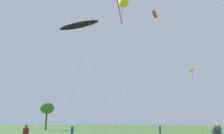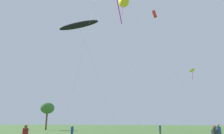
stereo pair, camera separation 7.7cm
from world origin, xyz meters
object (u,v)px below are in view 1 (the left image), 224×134
kite_flying_5 (122,1)px  kite_flying_4 (154,15)px  person_standing_3 (160,129)px  park_tree_1 (47,108)px  person_standing_0 (72,130)px  kite_flying_6 (79,25)px  person_standing_1 (219,133)px  kite_flying_2 (192,72)px

kite_flying_5 → kite_flying_4: bearing=-57.4°
person_standing_3 → kite_flying_4: kite_flying_4 is taller
kite_flying_4 → park_tree_1: kite_flying_4 is taller
person_standing_3 → kite_flying_5: bearing=145.6°
person_standing_0 → kite_flying_6: 13.35m
person_standing_1 → park_tree_1: (-38.13, 23.18, 4.49)m
park_tree_1 → kite_flying_6: bearing=-47.1°
person_standing_1 → kite_flying_2: bearing=-45.1°
person_standing_1 → person_standing_3: bearing=-20.6°
kite_flying_4 → park_tree_1: size_ratio=2.75×
kite_flying_6 → kite_flying_2: bearing=68.3°
kite_flying_5 → park_tree_1: 35.32m
person_standing_0 → kite_flying_5: kite_flying_5 is taller
person_standing_1 → kite_flying_2: kite_flying_2 is taller
kite_flying_2 → kite_flying_6: bearing=-111.7°
person_standing_1 → kite_flying_2: (-1.41, 26.66, 12.05)m
kite_flying_4 → kite_flying_5: bearing=122.6°
person_standing_3 → kite_flying_6: size_ratio=0.12×
kite_flying_2 → kite_flying_6: (-11.98, -30.07, -0.31)m
kite_flying_6 → park_tree_1: size_ratio=1.93×
person_standing_1 → park_tree_1: park_tree_1 is taller
person_standing_1 → kite_flying_5: (-17.06, 24.48, 32.80)m
kite_flying_5 → park_tree_1: bearing=-176.5°
kite_flying_6 → park_tree_1: kite_flying_6 is taller
kite_flying_2 → park_tree_1: kite_flying_2 is taller
person_standing_3 → park_tree_1: bearing=176.2°
park_tree_1 → kite_flying_4: bearing=-25.9°
person_standing_0 → park_tree_1: park_tree_1 is taller
person_standing_0 → kite_flying_6: size_ratio=0.12×
kite_flying_6 → kite_flying_5: bearing=97.5°
person_standing_0 → person_standing_3: bearing=53.5°
kite_flying_4 → kite_flying_6: kite_flying_4 is taller
person_standing_1 → park_tree_1: 44.85m
person_standing_0 → person_standing_1: 16.90m
person_standing_3 → kite_flying_6: (-5.88, -17.78, 11.84)m
person_standing_0 → kite_flying_2: kite_flying_2 is taller
person_standing_1 → kite_flying_4: bearing=-8.9°
person_standing_1 → kite_flying_5: 44.34m
kite_flying_5 → kite_flying_6: 35.14m
kite_flying_5 → park_tree_1: size_ratio=5.05×
kite_flying_2 → kite_flying_4: (-4.94, -18.90, 5.53)m
kite_flying_6 → person_standing_0: bearing=123.6°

